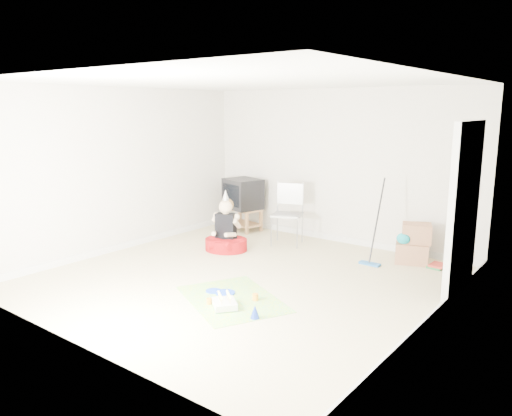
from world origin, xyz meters
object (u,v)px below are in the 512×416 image
Objects in this scene: crt_tv at (243,194)px; seated_woman at (226,237)px; tv_stand at (243,217)px; folding_chair at (287,215)px; birthday_cake at (225,305)px; cardboard_boxes at (413,244)px.

crt_tv is 0.65× the size of seated_woman.
folding_chair is (1.24, -0.35, 0.27)m from tv_stand.
folding_chair reaches higher than birthday_cake.
tv_stand is 0.73× the size of seated_woman.
crt_tv reaches higher than tv_stand.
folding_chair is at bearing -15.79° from tv_stand.
birthday_cake is (1.56, -1.83, -0.17)m from seated_woman.
crt_tv is at bearing 179.06° from cardboard_boxes.
tv_stand is 1.22× the size of cardboard_boxes.
folding_chair is at bearing 56.89° from seated_woman.
seated_woman is (-2.65, -1.19, -0.07)m from cardboard_boxes.
birthday_cake is (2.21, -3.07, -0.21)m from tv_stand.
tv_stand is 3.79m from birthday_cake.
cardboard_boxes is at bearing 8.13° from folding_chair.
seated_woman is at bearing 130.39° from birthday_cake.
birthday_cake is (2.21, -3.07, -0.65)m from crt_tv.
tv_stand is at bearing 164.21° from folding_chair.
cardboard_boxes is at bearing -0.94° from tv_stand.
folding_chair is 1.11m from seated_woman.
seated_woman is at bearing -155.78° from cardboard_boxes.
birthday_cake is at bearing -49.61° from seated_woman.
cardboard_boxes reaches higher than birthday_cake.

